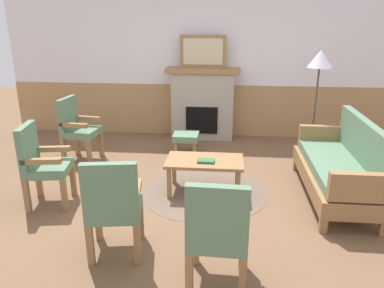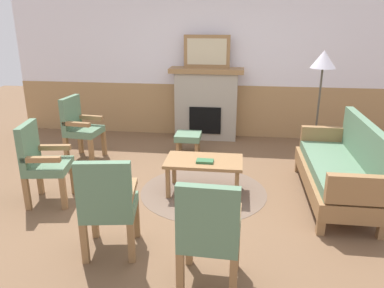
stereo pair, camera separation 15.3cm
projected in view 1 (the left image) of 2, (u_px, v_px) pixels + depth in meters
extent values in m
plane|color=brown|center=(189.00, 194.00, 4.78)|extent=(14.00, 14.00, 0.00)
cube|color=white|center=(204.00, 62.00, 6.79)|extent=(7.20, 0.12, 2.70)
cube|color=#A87F51|center=(203.00, 110.00, 7.01)|extent=(7.20, 0.02, 0.95)
cube|color=#A39989|center=(203.00, 106.00, 6.80)|extent=(1.10, 0.36, 1.20)
cube|color=black|center=(202.00, 120.00, 6.69)|extent=(0.56, 0.02, 0.48)
cube|color=olive|center=(203.00, 70.00, 6.59)|extent=(1.30, 0.44, 0.08)
cube|color=olive|center=(203.00, 52.00, 6.49)|extent=(0.80, 0.03, 0.56)
cube|color=beige|center=(203.00, 52.00, 6.47)|extent=(0.68, 0.01, 0.44)
cube|color=olive|center=(296.00, 165.00, 5.50)|extent=(0.08, 0.08, 0.16)
cube|color=olive|center=(323.00, 225.00, 3.91)|extent=(0.08, 0.08, 0.16)
cube|color=olive|center=(338.00, 166.00, 5.44)|extent=(0.08, 0.08, 0.16)
cube|color=olive|center=(383.00, 228.00, 3.86)|extent=(0.08, 0.08, 0.16)
cube|color=olive|center=(334.00, 177.00, 4.62)|extent=(0.70, 1.80, 0.20)
cube|color=#5B7F60|center=(335.00, 165.00, 4.57)|extent=(0.60, 1.70, 0.12)
cube|color=#5B7F60|center=(365.00, 142.00, 4.44)|extent=(0.10, 1.70, 0.50)
cube|color=olive|center=(320.00, 136.00, 5.33)|extent=(0.60, 0.10, 0.30)
cube|color=olive|center=(359.00, 187.00, 3.73)|extent=(0.60, 0.10, 0.30)
cube|color=olive|center=(169.00, 183.00, 4.61)|extent=(0.05, 0.05, 0.40)
cube|color=olive|center=(238.00, 186.00, 4.53)|extent=(0.05, 0.05, 0.40)
cube|color=olive|center=(174.00, 169.00, 5.02)|extent=(0.05, 0.05, 0.40)
cube|color=olive|center=(237.00, 172.00, 4.95)|extent=(0.05, 0.05, 0.40)
cube|color=olive|center=(205.00, 161.00, 4.71)|extent=(0.96, 0.56, 0.04)
cylinder|color=brown|center=(204.00, 191.00, 4.84)|extent=(1.62, 1.62, 0.01)
cube|color=#33663D|center=(206.00, 161.00, 4.62)|extent=(0.21, 0.14, 0.03)
cube|color=olive|center=(176.00, 150.00, 5.95)|extent=(0.05, 0.05, 0.26)
cube|color=olive|center=(194.00, 151.00, 5.93)|extent=(0.05, 0.05, 0.26)
cube|color=olive|center=(178.00, 144.00, 6.24)|extent=(0.05, 0.05, 0.26)
cube|color=olive|center=(196.00, 144.00, 6.21)|extent=(0.05, 0.05, 0.26)
cube|color=#5B7F60|center=(186.00, 137.00, 6.02)|extent=(0.40, 0.40, 0.10)
cube|color=olive|center=(101.00, 144.00, 6.00)|extent=(0.07, 0.07, 0.40)
cube|color=olive|center=(89.00, 153.00, 5.62)|extent=(0.07, 0.07, 0.40)
cube|color=olive|center=(77.00, 142.00, 6.09)|extent=(0.07, 0.07, 0.40)
cube|color=olive|center=(64.00, 151.00, 5.70)|extent=(0.07, 0.07, 0.40)
cube|color=#5B7F60|center=(81.00, 132.00, 5.77)|extent=(0.53, 0.53, 0.10)
cube|color=#5B7F60|center=(67.00, 113.00, 5.71)|extent=(0.13, 0.49, 0.48)
cube|color=olive|center=(87.00, 118.00, 5.90)|extent=(0.45, 0.12, 0.06)
cube|color=olive|center=(74.00, 125.00, 5.52)|extent=(0.45, 0.12, 0.06)
cube|color=olive|center=(73.00, 180.00, 4.69)|extent=(0.07, 0.07, 0.40)
cube|color=olive|center=(64.00, 195.00, 4.30)|extent=(0.07, 0.07, 0.40)
cube|color=olive|center=(39.00, 181.00, 4.67)|extent=(0.07, 0.07, 0.40)
cube|color=olive|center=(27.00, 196.00, 4.27)|extent=(0.07, 0.07, 0.40)
cube|color=#5B7F60|center=(48.00, 168.00, 4.40)|extent=(0.55, 0.55, 0.10)
cube|color=#5B7F60|center=(28.00, 145.00, 4.30)|extent=(0.15, 0.49, 0.48)
cube|color=olive|center=(52.00, 149.00, 4.54)|extent=(0.45, 0.14, 0.06)
cube|color=olive|center=(41.00, 161.00, 4.15)|extent=(0.45, 0.14, 0.06)
cube|color=olive|center=(98.00, 221.00, 3.76)|extent=(0.07, 0.07, 0.40)
cube|color=olive|center=(141.00, 220.00, 3.78)|extent=(0.07, 0.07, 0.40)
cube|color=olive|center=(90.00, 245.00, 3.36)|extent=(0.07, 0.07, 0.40)
cube|color=olive|center=(137.00, 244.00, 3.38)|extent=(0.07, 0.07, 0.40)
cube|color=#5B7F60|center=(115.00, 208.00, 3.49)|extent=(0.55, 0.55, 0.10)
cube|color=#5B7F60|center=(110.00, 189.00, 3.21)|extent=(0.49, 0.15, 0.48)
cube|color=olive|center=(91.00, 192.00, 3.42)|extent=(0.14, 0.45, 0.06)
cube|color=olive|center=(136.00, 191.00, 3.45)|extent=(0.14, 0.45, 0.06)
cube|color=olive|center=(196.00, 244.00, 3.38)|extent=(0.06, 0.06, 0.40)
cube|color=olive|center=(243.00, 248.00, 3.32)|extent=(0.06, 0.06, 0.40)
cube|color=olive|center=(189.00, 274.00, 2.98)|extent=(0.06, 0.06, 0.40)
cube|color=olive|center=(242.00, 279.00, 2.93)|extent=(0.06, 0.06, 0.40)
cube|color=#5B7F60|center=(218.00, 234.00, 3.07)|extent=(0.50, 0.50, 0.10)
cube|color=#5B7F60|center=(217.00, 215.00, 2.79)|extent=(0.48, 0.10, 0.48)
cube|color=olive|center=(193.00, 214.00, 3.04)|extent=(0.09, 0.44, 0.06)
cube|color=olive|center=(244.00, 218.00, 2.99)|extent=(0.09, 0.44, 0.06)
cylinder|color=#332D28|center=(310.00, 158.00, 5.93)|extent=(0.24, 0.24, 0.03)
cylinder|color=#4C473D|center=(314.00, 114.00, 5.70)|extent=(0.03, 0.03, 1.40)
cone|color=silver|center=(320.00, 59.00, 5.44)|extent=(0.36, 0.36, 0.25)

